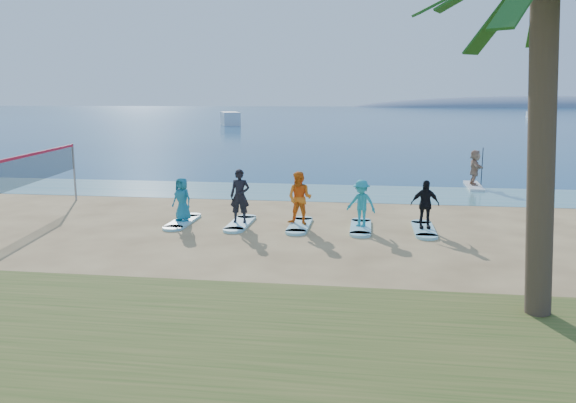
# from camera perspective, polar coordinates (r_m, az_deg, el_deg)

# --- Properties ---
(ground) EXTENTS (600.00, 600.00, 0.00)m
(ground) POSITION_cam_1_polar(r_m,az_deg,el_deg) (16.62, -1.33, -4.96)
(ground) COLOR tan
(ground) RESTS_ON ground
(shallow_water) EXTENTS (600.00, 600.00, 0.00)m
(shallow_water) POSITION_cam_1_polar(r_m,az_deg,el_deg) (26.80, 2.40, 0.96)
(shallow_water) COLOR teal
(shallow_water) RESTS_ON ground
(ocean) EXTENTS (600.00, 600.00, 0.00)m
(ocean) POSITION_cam_1_polar(r_m,az_deg,el_deg) (175.88, 7.47, 8.89)
(ocean) COLOR navy
(ocean) RESTS_ON ground
(island_ridge) EXTENTS (220.00, 56.00, 18.00)m
(island_ridge) POSITION_cam_1_polar(r_m,az_deg,el_deg) (329.05, 24.86, 8.70)
(island_ridge) COLOR slate
(island_ridge) RESTS_ON ground
(volleyball_net) EXTENTS (1.50, 8.98, 2.50)m
(volleyball_net) POSITION_cam_1_polar(r_m,az_deg,el_deg) (21.98, -24.97, 2.91)
(volleyball_net) COLOR gray
(volleyball_net) RESTS_ON ground
(paddleboard) EXTENTS (0.84, 3.03, 0.12)m
(paddleboard) POSITION_cam_1_polar(r_m,az_deg,el_deg) (29.85, 18.34, 1.51)
(paddleboard) COLOR silver
(paddleboard) RESTS_ON ground
(paddleboarder) EXTENTS (0.55, 1.64, 1.76)m
(paddleboarder) POSITION_cam_1_polar(r_m,az_deg,el_deg) (29.73, 18.44, 3.30)
(paddleboarder) COLOR tan
(paddleboarder) RESTS_ON paddleboard
(boat_offshore_a) EXTENTS (5.03, 7.75, 2.18)m
(boat_offshore_a) POSITION_cam_1_polar(r_m,az_deg,el_deg) (96.72, -5.89, 7.75)
(boat_offshore_a) COLOR silver
(boat_offshore_a) RESTS_ON ground
(boat_offshore_b) EXTENTS (2.13, 6.80, 1.53)m
(boat_offshore_b) POSITION_cam_1_polar(r_m,az_deg,el_deg) (138.04, 23.76, 7.71)
(boat_offshore_b) COLOR silver
(boat_offshore_b) RESTS_ON ground
(surfboard_0) EXTENTS (0.70, 2.20, 0.09)m
(surfboard_0) POSITION_cam_1_polar(r_m,az_deg,el_deg) (20.55, -10.64, -2.02)
(surfboard_0) COLOR #91D8E1
(surfboard_0) RESTS_ON ground
(student_0) EXTENTS (0.88, 0.71, 1.55)m
(student_0) POSITION_cam_1_polar(r_m,az_deg,el_deg) (20.39, -10.71, 0.23)
(student_0) COLOR teal
(student_0) RESTS_ON surfboard_0
(surfboard_1) EXTENTS (0.70, 2.20, 0.09)m
(surfboard_1) POSITION_cam_1_polar(r_m,az_deg,el_deg) (19.97, -4.86, -2.24)
(surfboard_1) COLOR #91D8E1
(surfboard_1) RESTS_ON ground
(student_1) EXTENTS (0.71, 0.49, 1.89)m
(student_1) POSITION_cam_1_polar(r_m,az_deg,el_deg) (19.78, -4.91, 0.57)
(student_1) COLOR black
(student_1) RESTS_ON surfboard_1
(surfboard_2) EXTENTS (0.70, 2.20, 0.09)m
(surfboard_2) POSITION_cam_1_polar(r_m,az_deg,el_deg) (19.61, 1.19, -2.44)
(surfboard_2) COLOR #91D8E1
(surfboard_2) RESTS_ON ground
(student_2) EXTENTS (1.05, 0.91, 1.84)m
(student_2) POSITION_cam_1_polar(r_m,az_deg,el_deg) (19.42, 1.20, 0.34)
(student_2) COLOR orange
(student_2) RESTS_ON surfboard_2
(surfboard_3) EXTENTS (0.70, 2.20, 0.09)m
(surfboard_3) POSITION_cam_1_polar(r_m,az_deg,el_deg) (19.47, 7.40, -2.62)
(surfboard_3) COLOR #91D8E1
(surfboard_3) RESTS_ON ground
(student_3) EXTENTS (1.18, 0.94, 1.60)m
(student_3) POSITION_cam_1_polar(r_m,az_deg,el_deg) (19.30, 7.46, -0.17)
(student_3) COLOR teal
(student_3) RESTS_ON surfboard_3
(surfboard_4) EXTENTS (0.70, 2.20, 0.09)m
(surfboard_4) POSITION_cam_1_polar(r_m,az_deg,el_deg) (19.56, 13.63, -2.77)
(surfboard_4) COLOR #91D8E1
(surfboard_4) RESTS_ON ground
(student_4) EXTENTS (1.00, 0.51, 1.64)m
(student_4) POSITION_cam_1_polar(r_m,az_deg,el_deg) (19.39, 13.74, -0.28)
(student_4) COLOR black
(student_4) RESTS_ON surfboard_4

